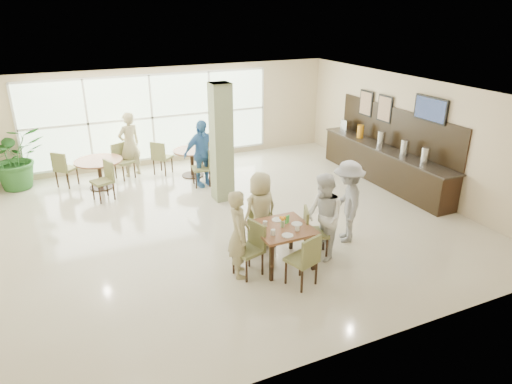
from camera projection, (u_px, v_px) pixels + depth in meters
name	position (u px, v px, depth m)	size (l,w,h in m)	color
ground	(225.00, 221.00, 10.03)	(10.00, 10.00, 0.00)	beige
room_shell	(223.00, 146.00, 9.38)	(10.00, 10.00, 10.00)	white
window_bank	(152.00, 118.00, 13.06)	(7.00, 0.04, 7.00)	silver
column	(221.00, 143.00, 10.66)	(0.45, 0.45, 2.80)	#6E7C56
main_table	(282.00, 231.00, 8.13)	(0.99, 0.99, 0.75)	brown
round_table_left	(99.00, 166.00, 11.63)	(1.20, 1.20, 0.75)	brown
round_table_right	(192.00, 157.00, 12.47)	(1.00, 1.00, 0.75)	brown
chairs_main_table	(282.00, 240.00, 8.20)	(2.00, 2.01, 0.95)	olive
chairs_table_left	(98.00, 170.00, 11.68)	(2.09, 1.96, 0.95)	olive
chairs_table_right	(192.00, 159.00, 12.56)	(2.03, 1.89, 0.95)	olive
tabletop_clutter	(283.00, 225.00, 8.04)	(0.71, 0.81, 0.21)	white
buffet_counter	(384.00, 162.00, 12.04)	(0.64, 4.70, 1.95)	black
wall_tv	(431.00, 109.00, 10.59)	(0.06, 1.00, 0.58)	black
framed_art_a	(385.00, 109.00, 12.06)	(0.05, 0.55, 0.70)	black
framed_art_b	(366.00, 103.00, 12.73)	(0.05, 0.55, 0.70)	black
potted_plant	(15.00, 158.00, 11.56)	(1.46, 1.46, 1.63)	#2A6428
teen_left	(239.00, 234.00, 7.76)	(0.58, 0.38, 1.58)	tan
teen_far	(260.00, 210.00, 8.73)	(0.74, 0.40, 1.52)	tan
teen_right	(324.00, 217.00, 8.29)	(0.80, 0.62, 1.64)	white
teen_standing	(348.00, 202.00, 8.93)	(1.07, 0.62, 1.66)	#949496
adult_a	(202.00, 154.00, 11.68)	(1.02, 0.58, 1.74)	#396FAD
adult_b	(220.00, 145.00, 12.71)	(1.46, 0.63, 1.58)	white
adult_standing	(130.00, 144.00, 12.38)	(0.65, 0.42, 1.77)	tan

